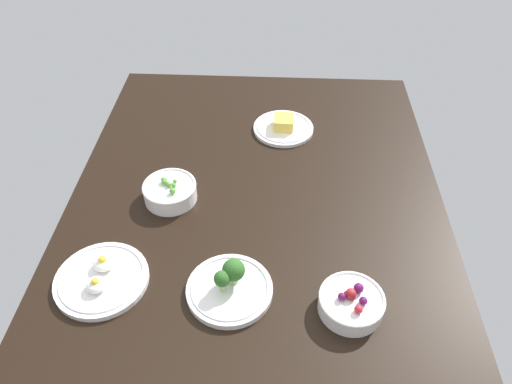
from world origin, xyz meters
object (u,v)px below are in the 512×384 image
Objects in this scene: bowl_berries at (351,302)px; plate_broccoli at (230,286)px; plate_eggs at (101,278)px; bowl_peas at (170,191)px; plate_cheese at (283,127)px.

plate_broccoli is (3.16, 25.36, -0.55)cm from bowl_berries.
plate_eggs is 1.49× the size of bowl_berries.
bowl_peas is 0.76× the size of plate_cheese.
plate_eggs reaches higher than plate_cheese.
plate_eggs is 1.10× the size of plate_broccoli.
plate_eggs is at bearing 158.81° from bowl_peas.
bowl_berries is at bearing -97.10° from plate_broccoli.
bowl_berries is 25.56cm from plate_broccoli.
bowl_peas reaches higher than plate_cheese.
plate_cheese is at bearing 13.00° from bowl_berries.
bowl_berries is (-4.33, -53.55, 1.33)cm from plate_eggs.
plate_broccoli reaches higher than bowl_berries.
bowl_berries is 0.74× the size of plate_broccoli.
plate_cheese is 60.45cm from plate_broccoli.
plate_broccoli reaches higher than plate_eggs.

